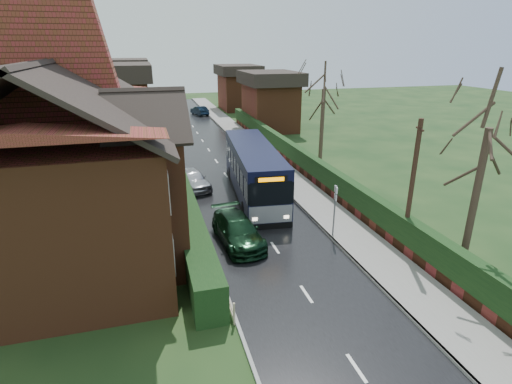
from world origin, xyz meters
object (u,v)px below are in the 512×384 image
object	(u,v)px
brick_house	(76,160)
telegraph_pole	(411,188)
car_silver	(192,179)
bus_stop_sign	(335,204)
car_green	(238,230)
bus	(254,171)

from	to	relation	value
brick_house	telegraph_pole	world-z (taller)	brick_house
car_silver	bus_stop_sign	world-z (taller)	bus_stop_sign
car_silver	bus_stop_sign	xyz separation A→B (m)	(6.00, -9.43, 1.18)
car_silver	car_green	xyz separation A→B (m)	(1.20, -8.63, -0.02)
brick_house	car_silver	distance (m)	9.84
bus_stop_sign	car_silver	bearing A→B (deg)	135.07
car_green	telegraph_pole	world-z (taller)	telegraph_pole
bus	bus_stop_sign	distance (m)	7.42
telegraph_pole	car_silver	bearing A→B (deg)	143.87
car_silver	telegraph_pole	distance (m)	14.70
bus_stop_sign	telegraph_pole	xyz separation A→B (m)	(2.60, -2.21, 1.36)
car_silver	telegraph_pole	bearing A→B (deg)	-68.36
car_green	telegraph_pole	size ratio (longest dim) A/B	0.72
brick_house	car_green	world-z (taller)	brick_house
car_silver	car_green	distance (m)	8.71
car_silver	bus_stop_sign	distance (m)	11.24
bus	car_green	xyz separation A→B (m)	(-2.54, -6.26, -0.96)
bus	telegraph_pole	distance (m)	10.60
car_green	brick_house	bearing A→B (deg)	162.29
brick_house	bus	bearing A→B (deg)	25.29
brick_house	car_green	size ratio (longest dim) A/B	3.20
bus	car_silver	world-z (taller)	bus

